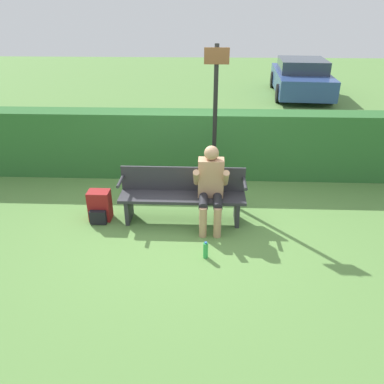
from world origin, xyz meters
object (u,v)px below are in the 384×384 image
park_bench (183,194)px  backpack (100,207)px  parked_car (301,78)px  water_bottle (206,250)px  signpost (215,116)px  person_seated (211,184)px

park_bench → backpack: 1.30m
backpack → parked_car: (5.01, 9.22, 0.39)m
water_bottle → parked_car: size_ratio=0.06×
signpost → backpack: bearing=-152.4°
person_seated → parked_car: bearing=70.4°
backpack → water_bottle: (1.64, -0.92, -0.11)m
person_seated → signpost: signpost is taller
park_bench → person_seated: 0.50m
park_bench → person_seated: size_ratio=1.56×
water_bottle → park_bench: bearing=110.1°
person_seated → parked_car: size_ratio=0.28×
person_seated → signpost: (0.05, 0.96, 0.75)m
park_bench → signpost: bearing=60.3°
signpost → parked_car: bearing=68.6°
backpack → signpost: bearing=27.6°
person_seated → water_bottle: 1.03m
park_bench → parked_car: parked_car is taller
park_bench → backpack: (-1.28, -0.08, -0.21)m
park_bench → person_seated: person_seated is taller
signpost → parked_car: (3.25, 8.30, -0.79)m
parked_car → park_bench: bearing=162.1°
water_bottle → parked_car: parked_car is taller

